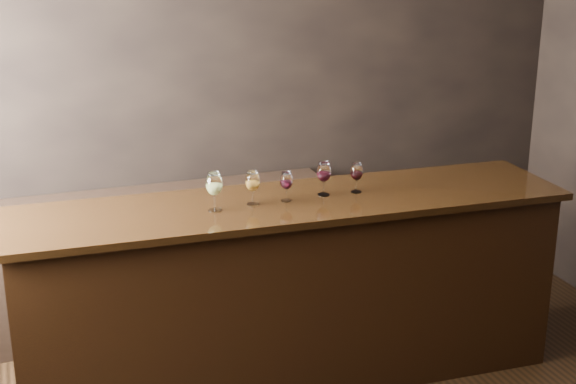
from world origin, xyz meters
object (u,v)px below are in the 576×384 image
object	(u,v)px
glass_red_b	(324,173)
glass_red_c	(357,172)
glass_amber	(253,182)
bar_counter	(291,294)
back_bar_shelf	(136,263)
glass_white	(214,185)
glass_red_a	(286,181)

from	to	relation	value
glass_red_b	glass_red_c	xyz separation A→B (m)	(0.20, -0.01, -0.01)
glass_amber	glass_red_b	size ratio (longest dim) A/B	0.98
bar_counter	glass_red_b	size ratio (longest dim) A/B	15.82
back_bar_shelf	glass_white	bearing A→B (deg)	-72.31
glass_red_c	bar_counter	bearing A→B (deg)	-177.86
bar_counter	glass_amber	distance (m)	0.74
glass_red_b	glass_red_c	size ratio (longest dim) A/B	1.11
back_bar_shelf	glass_red_b	world-z (taller)	glass_red_b
glass_red_c	glass_red_b	bearing A→B (deg)	175.89
bar_counter	glass_amber	xyz separation A→B (m)	(-0.22, 0.00, 0.70)
glass_white	glass_amber	world-z (taller)	glass_white
bar_counter	glass_red_c	size ratio (longest dim) A/B	17.53
back_bar_shelf	glass_amber	size ratio (longest dim) A/B	13.65
bar_counter	glass_red_b	world-z (taller)	glass_red_b
glass_white	glass_amber	xyz separation A→B (m)	(0.22, 0.03, -0.02)
back_bar_shelf	glass_red_c	xyz separation A→B (m)	(1.15, -0.92, 0.76)
bar_counter	glass_amber	bearing A→B (deg)	-178.58
bar_counter	glass_white	distance (m)	0.85
glass_white	glass_red_c	bearing A→B (deg)	2.62
glass_red_a	glass_red_c	size ratio (longest dim) A/B	0.96
back_bar_shelf	bar_counter	bearing A→B (deg)	-51.20
bar_counter	back_bar_shelf	world-z (taller)	bar_counter
glass_amber	glass_red_a	world-z (taller)	glass_amber
glass_white	glass_amber	bearing A→B (deg)	6.99
glass_amber	back_bar_shelf	bearing A→B (deg)	119.56
bar_counter	glass_red_b	xyz separation A→B (m)	(0.21, 0.03, 0.71)
back_bar_shelf	glass_red_a	bearing A→B (deg)	-52.31
glass_white	glass_red_c	xyz separation A→B (m)	(0.85, 0.04, -0.03)
bar_counter	glass_red_c	world-z (taller)	glass_red_c
back_bar_shelf	glass_red_a	xyz separation A→B (m)	(0.72, -0.93, 0.76)
glass_red_c	glass_white	bearing A→B (deg)	-177.38
back_bar_shelf	glass_white	world-z (taller)	glass_white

